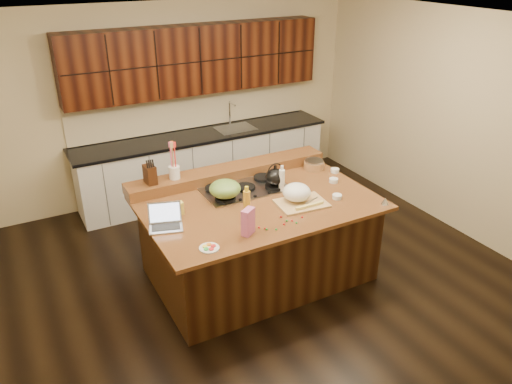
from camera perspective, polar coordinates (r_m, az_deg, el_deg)
room at (r=5.02m, az=0.27°, el=3.37°), size 5.52×5.02×2.72m
island at (r=5.43m, az=0.25°, el=-5.30°), size 2.40×1.60×0.92m
back_ledge at (r=5.74m, az=-3.08°, el=2.32°), size 2.40×0.30×0.12m
cooktop at (r=5.43m, az=-1.25°, el=0.40°), size 0.92×0.52×0.05m
back_counter at (r=7.16m, az=-6.20°, el=7.10°), size 3.70×0.66×2.40m
kettle at (r=5.41m, az=2.20°, el=1.72°), size 0.27×0.27×0.19m
green_bowl at (r=5.16m, az=-3.57°, el=0.37°), size 0.36×0.36×0.18m
laptop at (r=4.79m, az=-10.32°, el=-3.23°), size 0.37×0.33×0.22m
oil_bottle at (r=4.85m, az=-1.06°, el=-1.36°), size 0.09×0.09×0.27m
vinegar_bottle at (r=5.36m, az=2.95°, el=1.29°), size 0.08×0.08×0.25m
wooden_tray at (r=5.14m, az=4.81°, el=-0.32°), size 0.54×0.43×0.20m
ramekin_a at (r=5.31m, az=9.25°, el=-0.52°), size 0.11×0.11×0.04m
ramekin_b at (r=5.94m, az=9.00°, el=2.46°), size 0.13×0.13×0.04m
ramekin_c at (r=5.68m, az=8.86°, el=1.32°), size 0.11×0.11×0.04m
strainer_bowl at (r=5.99m, az=6.63°, el=3.06°), size 0.30×0.30×0.09m
kitchen_timer at (r=5.29m, az=14.53°, el=-0.99°), size 0.10×0.10×0.07m
pink_bag at (r=4.55m, az=-0.91°, el=-3.41°), size 0.15×0.14×0.26m
candy_plate at (r=4.41m, az=-5.37°, el=-6.39°), size 0.21×0.21×0.01m
package_box at (r=4.97m, az=-8.85°, el=-1.87°), size 0.10×0.07×0.13m
utensil_crock at (r=5.47m, az=-9.31°, el=2.24°), size 0.13×0.13×0.14m
knife_block at (r=5.39m, az=-12.03°, el=1.97°), size 0.11×0.17×0.20m
gumdrop_0 at (r=4.76m, az=3.22°, el=-3.67°), size 0.02×0.02×0.02m
gumdrop_1 at (r=4.67m, az=1.22°, el=-4.28°), size 0.02×0.02×0.02m
gumdrop_2 at (r=4.89m, az=5.31°, el=-2.87°), size 0.02×0.02×0.02m
gumdrop_3 at (r=4.79m, az=4.64°, el=-3.53°), size 0.02×0.02×0.02m
gumdrop_4 at (r=4.70m, az=0.35°, el=-4.06°), size 0.02×0.02×0.02m
gumdrop_5 at (r=4.93m, az=3.65°, el=-2.55°), size 0.02×0.02×0.02m
gumdrop_6 at (r=4.88m, az=2.88°, el=-2.84°), size 0.02×0.02×0.02m
gumdrop_7 at (r=4.82m, az=3.53°, el=-3.30°), size 0.02×0.02×0.02m
gumdrop_8 at (r=4.82m, az=4.14°, el=-3.27°), size 0.02×0.02×0.02m
gumdrop_9 at (r=4.67m, az=2.31°, el=-4.29°), size 0.02×0.02×0.02m
gumdrop_10 at (r=4.68m, az=1.06°, el=-4.17°), size 0.02×0.02×0.02m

